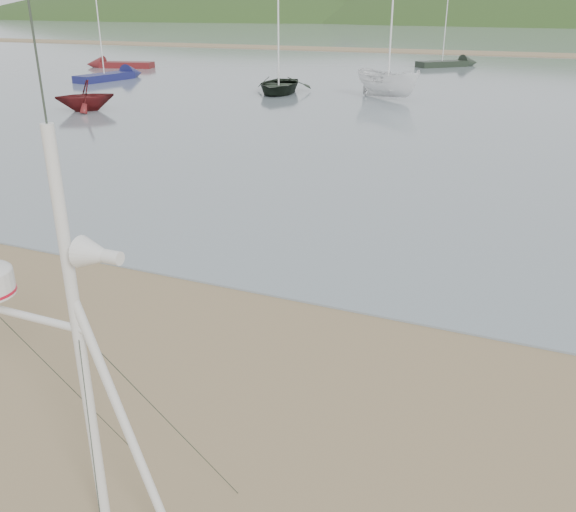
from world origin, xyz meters
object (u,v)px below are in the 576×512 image
at_px(sailboat_dark_mid, 456,63).
at_px(boat_red, 83,82).
at_px(mast_rig, 85,440).
at_px(boat_dark, 278,52).
at_px(sailboat_blue_near, 120,75).
at_px(dinghy_red_far, 111,65).
at_px(boat_white, 389,58).

bearing_deg(sailboat_dark_mid, boat_red, -112.04).
bearing_deg(mast_rig, sailboat_dark_mid, 95.47).
distance_m(boat_dark, boat_red, 11.92).
relative_size(boat_red, sailboat_blue_near, 0.47).
bearing_deg(dinghy_red_far, boat_dark, -25.17).
xyz_separation_m(sailboat_dark_mid, sailboat_blue_near, (-21.13, -20.19, 0.00)).
bearing_deg(dinghy_red_far, mast_rig, -51.57).
xyz_separation_m(boat_red, sailboat_dark_mid, (13.35, 32.96, -1.19)).
height_order(boat_white, sailboat_blue_near, sailboat_blue_near).
bearing_deg(boat_red, sailboat_dark_mid, 109.86).
bearing_deg(dinghy_red_far, sailboat_blue_near, -47.42).
bearing_deg(boat_dark, dinghy_red_far, 143.33).
distance_m(boat_dark, dinghy_red_far, 22.67).
distance_m(mast_rig, boat_dark, 33.90).
distance_m(boat_dark, sailboat_dark_mid, 24.05).
xyz_separation_m(boat_dark, boat_white, (6.75, 0.34, -0.18)).
bearing_deg(boat_white, boat_dark, 120.87).
xyz_separation_m(boat_white, sailboat_blue_near, (-20.83, 2.36, -1.99)).
bearing_deg(sailboat_dark_mid, dinghy_red_far, -154.16).
bearing_deg(boat_white, sailboat_blue_near, 111.51).
xyz_separation_m(boat_red, dinghy_red_far, (-14.11, 19.66, -1.20)).
height_order(boat_red, dinghy_red_far, boat_red).
bearing_deg(boat_dark, sailboat_blue_near, 157.64).
bearing_deg(boat_red, sailboat_blue_near, 163.26).
distance_m(mast_rig, sailboat_blue_near, 43.25).
bearing_deg(sailboat_dark_mid, boat_white, -90.74).
height_order(sailboat_dark_mid, sailboat_blue_near, sailboat_dark_mid).
bearing_deg(mast_rig, boat_white, 99.79).
xyz_separation_m(boat_red, sailboat_blue_near, (-7.78, 12.77, -1.19)).
relative_size(boat_red, dinghy_red_far, 0.47).
xyz_separation_m(sailboat_blue_near, dinghy_red_far, (-6.34, 6.90, -0.01)).
relative_size(boat_white, sailboat_blue_near, 0.72).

